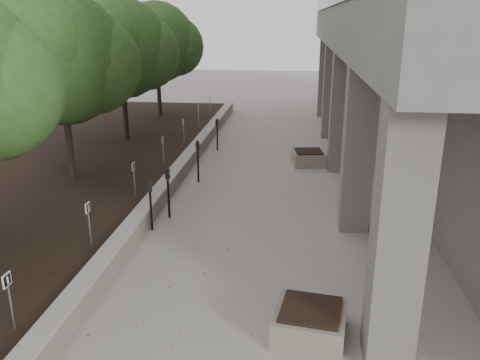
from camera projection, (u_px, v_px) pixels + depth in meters
The scene contains 19 objects.
retaining_wall at pixel (176, 175), 15.65m from camera, with size 0.39×26.00×0.50m, color gray, non-canonical shape.
planting_bed at pixel (67, 172), 16.06m from camera, with size 7.00×26.00×0.40m, color black.
crabapple_tree_3 at pixel (63, 87), 14.13m from camera, with size 4.60×4.00×5.44m, color #284F1E, non-canonical shape.
crabapple_tree_4 at pixel (122, 70), 18.84m from camera, with size 4.60×4.00×5.44m, color #284F1E, non-canonical shape.
crabapple_tree_5 at pixel (157, 60), 23.56m from camera, with size 4.60×4.00×5.44m, color #284F1E, non-canonical shape.
parking_sign_2 at pixel (10, 302), 7.49m from camera, with size 0.04×0.22×0.96m, color black, non-canonical shape.
parking_sign_3 at pixel (89, 224), 10.32m from camera, with size 0.04×0.22×0.96m, color black, non-canonical shape.
parking_sign_4 at pixel (134, 180), 13.15m from camera, with size 0.04×0.22×0.96m, color black, non-canonical shape.
parking_sign_5 at pixel (163, 151), 15.98m from camera, with size 0.04×0.22×0.96m, color black, non-canonical shape.
parking_sign_6 at pixel (184, 131), 18.81m from camera, with size 0.04×0.22×0.96m, color black, non-canonical shape.
parking_sign_7 at pixel (199, 117), 21.64m from camera, with size 0.04×0.22×0.96m, color black, non-canonical shape.
parking_sign_8 at pixel (210, 105), 24.48m from camera, with size 0.04×0.22×0.96m, color black, non-canonical shape.
parking_meter_2 at pixel (151, 206), 11.98m from camera, with size 0.13×0.09×1.28m, color black, non-canonical shape.
parking_meter_3 at pixel (168, 193), 12.73m from camera, with size 0.14×0.10×1.37m, color black, non-canonical shape.
parking_meter_4 at pixel (198, 161), 15.55m from camera, with size 0.13×0.10×1.36m, color black, non-canonical shape.
parking_meter_5 at pixel (217, 135), 19.31m from camera, with size 0.13×0.09×1.29m, color black, non-canonical shape.
planter_front at pixel (310, 322), 8.03m from camera, with size 1.14×1.14×0.53m, color gray, non-canonical shape.
planter_back at pixel (308, 157), 17.57m from camera, with size 1.10×1.10×0.51m, color gray, non-canonical shape.
berry_scatter at pixel (208, 237), 11.77m from camera, with size 3.30×14.10×0.02m, color maroon, non-canonical shape.
Camera 1 is at (1.87, -5.59, 4.99)m, focal length 36.73 mm.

